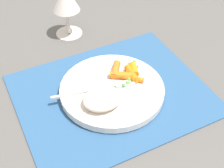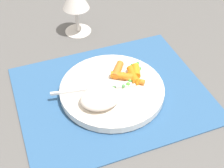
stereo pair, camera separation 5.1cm
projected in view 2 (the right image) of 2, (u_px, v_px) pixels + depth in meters
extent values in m
plane|color=#565451|center=(112.00, 94.00, 0.73)|extent=(2.40, 2.40, 0.00)
cube|color=#2D5684|center=(112.00, 93.00, 0.73)|extent=(0.42, 0.34, 0.01)
cylinder|color=silver|center=(112.00, 90.00, 0.72)|extent=(0.24, 0.24, 0.02)
ellipsoid|color=beige|center=(100.00, 98.00, 0.68)|extent=(0.09, 0.07, 0.03)
cylinder|color=orange|center=(123.00, 76.00, 0.73)|extent=(0.05, 0.04, 0.02)
cylinder|color=orange|center=(133.00, 75.00, 0.74)|extent=(0.02, 0.05, 0.02)
cylinder|color=orange|center=(134.00, 81.00, 0.73)|extent=(0.05, 0.04, 0.01)
cylinder|color=orange|center=(134.00, 77.00, 0.73)|extent=(0.02, 0.04, 0.01)
cylinder|color=orange|center=(118.00, 70.00, 0.75)|extent=(0.04, 0.05, 0.02)
cylinder|color=orange|center=(136.00, 71.00, 0.75)|extent=(0.03, 0.04, 0.02)
sphere|color=green|center=(138.00, 63.00, 0.77)|extent=(0.01, 0.01, 0.01)
sphere|color=#529347|center=(129.00, 76.00, 0.74)|extent=(0.01, 0.01, 0.01)
sphere|color=green|center=(132.00, 65.00, 0.77)|extent=(0.01, 0.01, 0.01)
sphere|color=#488E44|center=(123.00, 86.00, 0.72)|extent=(0.01, 0.01, 0.01)
sphere|color=#57B234|center=(128.00, 84.00, 0.72)|extent=(0.01, 0.01, 0.01)
sphere|color=#43953E|center=(124.00, 73.00, 0.75)|extent=(0.01, 0.01, 0.01)
sphere|color=green|center=(139.00, 68.00, 0.76)|extent=(0.01, 0.01, 0.01)
sphere|color=#3E8E2E|center=(119.00, 72.00, 0.75)|extent=(0.01, 0.01, 0.01)
sphere|color=#52A238|center=(136.00, 72.00, 0.75)|extent=(0.01, 0.01, 0.01)
sphere|color=#4B993D|center=(115.00, 88.00, 0.71)|extent=(0.01, 0.01, 0.01)
sphere|color=green|center=(130.00, 81.00, 0.73)|extent=(0.01, 0.01, 0.01)
sphere|color=#55B442|center=(119.00, 68.00, 0.76)|extent=(0.01, 0.01, 0.01)
cube|color=silver|center=(125.00, 85.00, 0.72)|extent=(0.05, 0.02, 0.01)
cube|color=silver|center=(83.00, 90.00, 0.71)|extent=(0.14, 0.03, 0.01)
cylinder|color=silver|center=(78.00, 31.00, 0.92)|extent=(0.07, 0.07, 0.00)
cylinder|color=silver|center=(77.00, 19.00, 0.89)|extent=(0.01, 0.01, 0.07)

